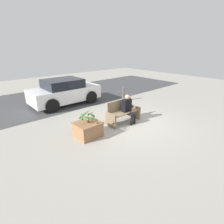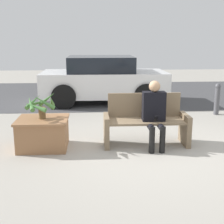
% 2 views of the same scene
% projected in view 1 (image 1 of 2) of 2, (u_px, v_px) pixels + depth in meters
% --- Properties ---
extents(ground_plane, '(30.00, 30.00, 0.00)m').
position_uv_depth(ground_plane, '(130.00, 123.00, 7.72)').
color(ground_plane, '#9E998E').
extents(road_surface, '(20.00, 6.00, 0.01)m').
position_uv_depth(road_surface, '(65.00, 96.00, 11.95)').
color(road_surface, '#424244').
rests_on(road_surface, ground_plane).
extents(bench, '(1.61, 0.59, 0.97)m').
position_uv_depth(bench, '(123.00, 112.00, 7.77)').
color(bench, '#7A664C').
rests_on(bench, ground_plane).
extents(person_seated, '(0.42, 0.56, 1.25)m').
position_uv_depth(person_seated, '(128.00, 107.00, 7.63)').
color(person_seated, black).
rests_on(person_seated, ground_plane).
extents(planter_box, '(0.93, 0.83, 0.56)m').
position_uv_depth(planter_box, '(88.00, 129.00, 6.53)').
color(planter_box, '#936642').
rests_on(planter_box, ground_plane).
extents(potted_plant, '(0.58, 0.63, 0.50)m').
position_uv_depth(potted_plant, '(87.00, 116.00, 6.33)').
color(potted_plant, brown).
rests_on(potted_plant, planter_box).
extents(parked_car, '(3.89, 1.98, 1.46)m').
position_uv_depth(parked_car, '(65.00, 92.00, 10.11)').
color(parked_car, silver).
rests_on(parked_car, ground_plane).
extents(bollard_post, '(0.15, 0.15, 0.85)m').
position_uv_depth(bollard_post, '(123.00, 94.00, 10.79)').
color(bollard_post, '#4C4C51').
rests_on(bollard_post, ground_plane).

